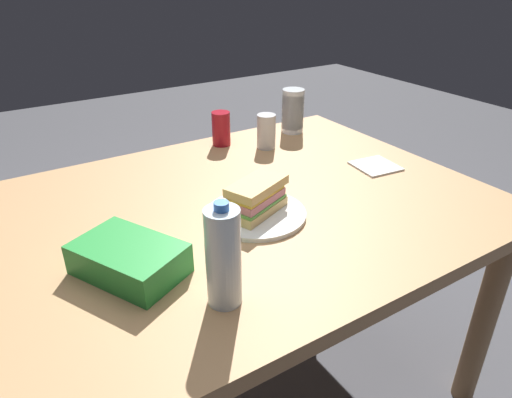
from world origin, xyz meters
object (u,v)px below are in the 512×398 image
object	(u,v)px
paper_plate	(256,214)
plastic_cup_stack	(293,111)
dining_table	(216,236)
soda_can_red	(221,129)
soda_can_silver	(266,131)
sandwich	(256,197)
chip_bag	(129,259)
water_bottle_tall	(223,257)

from	to	relation	value
paper_plate	plastic_cup_stack	distance (m)	0.68
dining_table	soda_can_red	xyz separation A→B (m)	(0.25, 0.43, 0.14)
paper_plate	soda_can_red	world-z (taller)	soda_can_red
paper_plate	soda_can_silver	size ratio (longest dim) A/B	2.17
soda_can_silver	sandwich	bearing A→B (deg)	-126.45
sandwich	plastic_cup_stack	world-z (taller)	plastic_cup_stack
chip_bag	sandwich	bearing A→B (deg)	73.35
soda_can_red	chip_bag	xyz separation A→B (m)	(-0.53, -0.57, -0.03)
dining_table	soda_can_red	distance (m)	0.51
chip_bag	soda_can_silver	size ratio (longest dim) A/B	1.89
paper_plate	water_bottle_tall	world-z (taller)	water_bottle_tall
paper_plate	water_bottle_tall	xyz separation A→B (m)	(-0.23, -0.25, 0.10)
dining_table	plastic_cup_stack	size ratio (longest dim) A/B	9.23
sandwich	soda_can_red	bearing A→B (deg)	71.41
dining_table	soda_can_red	world-z (taller)	soda_can_red
paper_plate	sandwich	size ratio (longest dim) A/B	1.32
paper_plate	chip_bag	world-z (taller)	chip_bag
soda_can_red	plastic_cup_stack	xyz separation A→B (m)	(0.30, -0.02, 0.02)
soda_can_red	sandwich	bearing A→B (deg)	-108.59
dining_table	chip_bag	xyz separation A→B (m)	(-0.28, -0.15, 0.12)
plastic_cup_stack	soda_can_silver	bearing A→B (deg)	-154.03
sandwich	water_bottle_tall	bearing A→B (deg)	-132.56
water_bottle_tall	plastic_cup_stack	xyz separation A→B (m)	(0.71, 0.74, -0.02)
chip_bag	soda_can_silver	distance (m)	0.80
paper_plate	sandwich	bearing A→B (deg)	48.78
water_bottle_tall	paper_plate	bearing A→B (deg)	47.42
soda_can_red	chip_bag	distance (m)	0.78
plastic_cup_stack	soda_can_silver	xyz separation A→B (m)	(-0.18, -0.09, -0.02)
dining_table	soda_can_silver	xyz separation A→B (m)	(0.37, 0.31, 0.14)
sandwich	water_bottle_tall	distance (m)	0.35
chip_bag	water_bottle_tall	world-z (taller)	water_bottle_tall
soda_can_red	chip_bag	bearing A→B (deg)	-133.08
water_bottle_tall	soda_can_silver	size ratio (longest dim) A/B	1.83
plastic_cup_stack	chip_bag	bearing A→B (deg)	-146.74
paper_plate	soda_can_silver	bearing A→B (deg)	53.51
dining_table	plastic_cup_stack	xyz separation A→B (m)	(0.55, 0.40, 0.17)
sandwich	chip_bag	world-z (taller)	sandwich
chip_bag	water_bottle_tall	distance (m)	0.24
sandwich	water_bottle_tall	world-z (taller)	water_bottle_tall
soda_can_red	soda_can_silver	world-z (taller)	same
chip_bag	dining_table	bearing A→B (deg)	90.31
plastic_cup_stack	paper_plate	bearing A→B (deg)	-134.34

